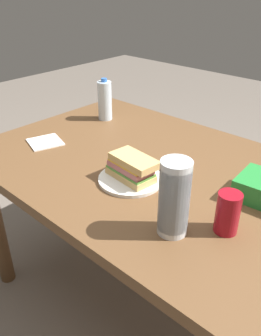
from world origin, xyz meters
name	(u,v)px	position (x,y,z in m)	size (l,w,h in m)	color
ground_plane	(157,306)	(0.00, 0.00, 0.00)	(8.00, 8.00, 0.00)	#70665B
dining_table	(164,191)	(0.00, 0.00, 0.64)	(1.49, 0.92, 0.73)	brown
paper_plate	(130,179)	(-0.04, -0.14, 0.73)	(0.22, 0.22, 0.01)	white
sandwich	(132,168)	(-0.04, -0.14, 0.78)	(0.19, 0.11, 0.08)	#DBB26B
soda_can_red	(228,213)	(0.33, -0.16, 0.79)	(0.07, 0.07, 0.12)	maroon
water_bottle_tall	(105,100)	(-0.53, 0.21, 0.82)	(0.07, 0.07, 0.20)	silver
plastic_cup_stack	(174,198)	(0.22, -0.26, 0.84)	(0.08, 0.08, 0.22)	silver
paper_napkin	(45,142)	(-0.52, -0.16, 0.73)	(0.13, 0.13, 0.01)	white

